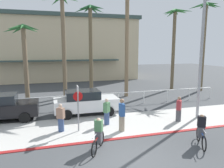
{
  "coord_description": "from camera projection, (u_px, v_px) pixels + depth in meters",
  "views": [
    {
      "loc": [
        -2.98,
        -7.54,
        4.51
      ],
      "look_at": [
        0.95,
        6.0,
        2.19
      ],
      "focal_mm": 34.22,
      "sensor_mm": 36.0,
      "label": 1
    }
  ],
  "objects": [
    {
      "name": "palm_tree_4",
      "position": [
        91.0,
        30.0,
        20.37
      ],
      "size": [
        2.89,
        3.09,
        8.62
      ],
      "color": "brown",
      "rests_on": "ground"
    },
    {
      "name": "pedestrian_0",
      "position": [
        61.0,
        119.0,
        11.69
      ],
      "size": [
        0.48,
        0.44,
        1.58
      ],
      "color": "#384C7A",
      "rests_on": "ground"
    },
    {
      "name": "car_white_2",
      "position": [
        86.0,
        102.0,
        14.83
      ],
      "size": [
        4.4,
        2.02,
        1.69
      ],
      "color": "white",
      "rests_on": "ground"
    },
    {
      "name": "stop_sign_bike_lane",
      "position": [
        78.0,
        102.0,
        11.58
      ],
      "size": [
        0.52,
        0.56,
        2.56
      ],
      "color": "gray",
      "rests_on": "ground"
    },
    {
      "name": "building_backdrop",
      "position": [
        58.0,
        48.0,
        32.84
      ],
      "size": [
        23.21,
        10.92,
        9.26
      ],
      "color": "beige",
      "rests_on": "ground"
    },
    {
      "name": "palm_tree_6",
      "position": [
        175.0,
        30.0,
        23.18
      ],
      "size": [
        3.01,
        3.69,
        8.79
      ],
      "color": "brown",
      "rests_on": "ground"
    },
    {
      "name": "palm_tree_5",
      "position": [
        127.0,
        22.0,
        19.49
      ],
      "size": [
        3.3,
        3.39,
        9.9
      ],
      "color": "#846B4C",
      "rests_on": "ground"
    },
    {
      "name": "cyclist_blue_1",
      "position": [
        201.0,
        131.0,
        10.08
      ],
      "size": [
        0.84,
        1.67,
        1.5
      ],
      "color": "black",
      "rests_on": "ground"
    },
    {
      "name": "pedestrian_2",
      "position": [
        122.0,
        116.0,
        11.7
      ],
      "size": [
        0.34,
        0.41,
        1.85
      ],
      "color": "gray",
      "rests_on": "ground"
    },
    {
      "name": "car_black_1",
      "position": [
        1.0,
        107.0,
        13.47
      ],
      "size": [
        4.4,
        2.02,
        1.69
      ],
      "color": "black",
      "rests_on": "ground"
    },
    {
      "name": "ground_plane",
      "position": [
        88.0,
        103.0,
        18.18
      ],
      "size": [
        80.0,
        80.0,
        0.0
      ],
      "primitive_type": "plane",
      "color": "#424447"
    },
    {
      "name": "sidewalk_strip",
      "position": [
        105.0,
        126.0,
        12.68
      ],
      "size": [
        44.0,
        4.0,
        0.02
      ],
      "primitive_type": "cube",
      "color": "beige",
      "rests_on": "ground"
    },
    {
      "name": "palm_tree_2",
      "position": [
        24.0,
        44.0,
        17.02
      ],
      "size": [
        2.81,
        3.33,
        6.46
      ],
      "color": "#756047",
      "rests_on": "ground"
    },
    {
      "name": "streetlight_curb",
      "position": [
        204.0,
        53.0,
        13.26
      ],
      "size": [
        0.24,
        2.54,
        7.5
      ],
      "color": "#9EA0A5",
      "rests_on": "ground"
    },
    {
      "name": "cyclist_red_0",
      "position": [
        98.0,
        135.0,
        9.57
      ],
      "size": [
        0.95,
        1.61,
        1.5
      ],
      "color": "black",
      "rests_on": "ground"
    },
    {
      "name": "pedestrian_1",
      "position": [
        179.0,
        110.0,
        13.34
      ],
      "size": [
        0.46,
        0.47,
        1.59
      ],
      "color": "#4C4C51",
      "rests_on": "ground"
    },
    {
      "name": "palm_tree_3",
      "position": [
        63.0,
        26.0,
        19.03
      ],
      "size": [
        3.24,
        3.35,
        9.25
      ],
      "color": "#756047",
      "rests_on": "ground"
    },
    {
      "name": "rail_fence",
      "position": [
        91.0,
        97.0,
        16.62
      ],
      "size": [
        22.36,
        0.08,
        1.04
      ],
      "color": "white",
      "rests_on": "ground"
    },
    {
      "name": "pedestrian_3",
      "position": [
        107.0,
        113.0,
        12.76
      ],
      "size": [
        0.47,
        0.47,
        1.61
      ],
      "color": "#384C7A",
      "rests_on": "ground"
    },
    {
      "name": "palm_tree_7",
      "position": [
        204.0,
        25.0,
        22.26
      ],
      "size": [
        3.1,
        3.24,
        9.28
      ],
      "color": "brown",
      "rests_on": "ground"
    },
    {
      "name": "curb_paint",
      "position": [
        115.0,
        139.0,
        10.78
      ],
      "size": [
        44.0,
        0.24,
        0.03
      ],
      "primitive_type": "cube",
      "color": "maroon",
      "rests_on": "ground"
    }
  ]
}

